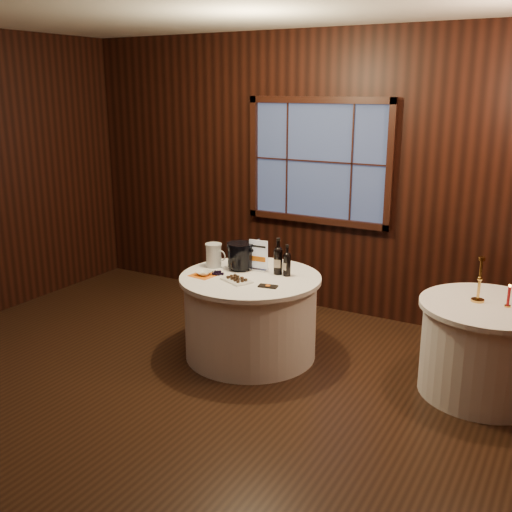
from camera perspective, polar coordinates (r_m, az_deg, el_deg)
The scene contains 16 objects.
ground at distance 4.93m, azimuth -6.52°, elevation -13.59°, with size 6.00×6.00×0.00m, color black.
back_wall at distance 6.52m, azimuth 6.05°, elevation 8.05°, with size 6.00×0.10×3.00m.
main_table at distance 5.52m, azimuth -0.53°, elevation -5.71°, with size 1.28×1.28×0.77m.
side_table at distance 5.19m, azimuth 20.97°, elevation -8.26°, with size 1.08×1.08×0.77m.
sign_stand at distance 5.52m, azimuth 0.25°, elevation -0.37°, with size 0.19×0.10×0.30m.
port_bottle_left at distance 5.41m, azimuth 2.12°, elevation -0.25°, with size 0.08×0.09×0.34m.
port_bottle_right at distance 5.37m, azimuth 2.97°, elevation -0.62°, with size 0.07×0.08×0.29m.
ice_bucket at distance 5.55m, azimuth -1.52°, elevation 0.04°, with size 0.25×0.25×0.25m.
chocolate_plate at distance 5.24m, azimuth -1.85°, elevation -2.27°, with size 0.32×0.27×0.04m.
chocolate_box at distance 5.10m, azimuth 1.15°, elevation -2.90°, with size 0.16×0.08×0.01m, color black.
grape_bunch at distance 5.41m, azimuth -3.75°, elevation -1.67°, with size 0.17×0.10×0.04m.
glass_pitcher at distance 5.65m, azimuth -4.04°, elevation 0.08°, with size 0.21×0.16×0.23m.
orange_napkin at distance 5.43m, azimuth -5.00°, elevation -1.83°, with size 0.21×0.21×0.00m, color orange.
cracker_bowl at distance 5.43m, azimuth -5.01°, elevation -1.64°, with size 0.14×0.14×0.03m, color white.
brass_candlestick at distance 5.04m, azimuth 20.48°, elevation -2.65°, with size 0.10×0.10×0.37m.
red_candle at distance 5.02m, azimuth 22.92°, elevation -3.70°, with size 0.05×0.05×0.18m.
Camera 1 is at (2.58, -3.44, 2.41)m, focal length 42.00 mm.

